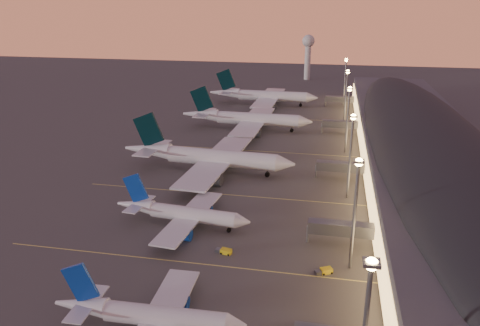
{
  "coord_description": "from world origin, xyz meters",
  "views": [
    {
      "loc": [
        29.75,
        -93.83,
        56.66
      ],
      "look_at": [
        2.0,
        45.0,
        7.0
      ],
      "focal_mm": 35.0,
      "sensor_mm": 36.0,
      "label": 1
    }
  ],
  "objects_px": {
    "airliner_narrow_south": "(149,315)",
    "airliner_wide_near": "(207,157)",
    "airliner_narrow_north": "(182,213)",
    "airliner_wide_mid": "(246,119)",
    "radar_tower": "(308,50)",
    "airliner_wide_far": "(263,96)",
    "baggage_tug_c": "(224,251)",
    "baggage_tug_d": "(324,271)"
  },
  "relations": [
    {
      "from": "airliner_narrow_south",
      "to": "baggage_tug_c",
      "type": "height_order",
      "value": "airliner_narrow_south"
    },
    {
      "from": "airliner_narrow_south",
      "to": "baggage_tug_c",
      "type": "distance_m",
      "value": 30.28
    },
    {
      "from": "airliner_narrow_south",
      "to": "airliner_wide_near",
      "type": "distance_m",
      "value": 83.58
    },
    {
      "from": "airliner_narrow_south",
      "to": "baggage_tug_d",
      "type": "xyz_separation_m",
      "value": [
        30.38,
        25.26,
        -2.79
      ]
    },
    {
      "from": "airliner_narrow_north",
      "to": "airliner_wide_far",
      "type": "bearing_deg",
      "value": 96.04
    },
    {
      "from": "airliner_narrow_north",
      "to": "radar_tower",
      "type": "xyz_separation_m",
      "value": [
        17.11,
        247.5,
        18.4
      ]
    },
    {
      "from": "airliner_wide_near",
      "to": "airliner_wide_far",
      "type": "bearing_deg",
      "value": 92.6
    },
    {
      "from": "airliner_narrow_north",
      "to": "airliner_narrow_south",
      "type": "bearing_deg",
      "value": -74.67
    },
    {
      "from": "airliner_wide_near",
      "to": "airliner_wide_far",
      "type": "xyz_separation_m",
      "value": [
        2.65,
        111.38,
        -0.01
      ]
    },
    {
      "from": "airliner_narrow_south",
      "to": "airliner_wide_far",
      "type": "relative_size",
      "value": 0.58
    },
    {
      "from": "airliner_narrow_north",
      "to": "airliner_wide_near",
      "type": "height_order",
      "value": "airliner_wide_near"
    },
    {
      "from": "airliner_wide_mid",
      "to": "baggage_tug_c",
      "type": "distance_m",
      "value": 111.75
    },
    {
      "from": "airliner_wide_near",
      "to": "baggage_tug_d",
      "type": "relative_size",
      "value": 15.07
    },
    {
      "from": "radar_tower",
      "to": "baggage_tug_d",
      "type": "xyz_separation_m",
      "value": [
        20.46,
        -263.36,
        -21.35
      ]
    },
    {
      "from": "airliner_narrow_south",
      "to": "airliner_narrow_north",
      "type": "relative_size",
      "value": 0.95
    },
    {
      "from": "airliner_narrow_south",
      "to": "baggage_tug_d",
      "type": "height_order",
      "value": "airliner_narrow_south"
    },
    {
      "from": "airliner_narrow_north",
      "to": "baggage_tug_c",
      "type": "xyz_separation_m",
      "value": [
        14.15,
        -11.79,
        -2.95
      ]
    },
    {
      "from": "airliner_wide_near",
      "to": "airliner_wide_mid",
      "type": "distance_m",
      "value": 57.27
    },
    {
      "from": "airliner_narrow_north",
      "to": "airliner_wide_near",
      "type": "relative_size",
      "value": 0.61
    },
    {
      "from": "airliner_wide_mid",
      "to": "airliner_wide_far",
      "type": "bearing_deg",
      "value": 92.26
    },
    {
      "from": "airliner_wide_mid",
      "to": "radar_tower",
      "type": "distance_m",
      "value": 150.75
    },
    {
      "from": "airliner_narrow_north",
      "to": "airliner_wide_near",
      "type": "bearing_deg",
      "value": 101.36
    },
    {
      "from": "airliner_wide_near",
      "to": "radar_tower",
      "type": "distance_m",
      "value": 207.66
    },
    {
      "from": "airliner_wide_near",
      "to": "baggage_tug_c",
      "type": "xyz_separation_m",
      "value": [
        18.49,
        -53.42,
        -4.57
      ]
    },
    {
      "from": "airliner_wide_far",
      "to": "baggage_tug_d",
      "type": "relative_size",
      "value": 15.02
    },
    {
      "from": "airliner_wide_near",
      "to": "airliner_wide_mid",
      "type": "height_order",
      "value": "airliner_wide_near"
    },
    {
      "from": "airliner_wide_mid",
      "to": "baggage_tug_d",
      "type": "height_order",
      "value": "airliner_wide_mid"
    },
    {
      "from": "baggage_tug_c",
      "to": "baggage_tug_d",
      "type": "distance_m",
      "value": 23.77
    },
    {
      "from": "airliner_narrow_south",
      "to": "radar_tower",
      "type": "height_order",
      "value": "radar_tower"
    },
    {
      "from": "radar_tower",
      "to": "airliner_narrow_south",
      "type": "bearing_deg",
      "value": -91.97
    },
    {
      "from": "baggage_tug_d",
      "to": "airliner_wide_mid",
      "type": "bearing_deg",
      "value": 81.52
    },
    {
      "from": "airliner_narrow_north",
      "to": "airliner_wide_mid",
      "type": "bearing_deg",
      "value": 96.09
    },
    {
      "from": "airliner_wide_near",
      "to": "radar_tower",
      "type": "xyz_separation_m",
      "value": [
        21.45,
        205.87,
        16.78
      ]
    },
    {
      "from": "airliner_wide_near",
      "to": "airliner_wide_far",
      "type": "distance_m",
      "value": 111.41
    },
    {
      "from": "airliner_narrow_south",
      "to": "airliner_narrow_north",
      "type": "xyz_separation_m",
      "value": [
        -7.19,
        41.13,
        0.16
      ]
    },
    {
      "from": "radar_tower",
      "to": "airliner_wide_near",
      "type": "bearing_deg",
      "value": -95.95
    },
    {
      "from": "radar_tower",
      "to": "airliner_narrow_north",
      "type": "bearing_deg",
      "value": -93.96
    },
    {
      "from": "airliner_wide_mid",
      "to": "airliner_wide_near",
      "type": "bearing_deg",
      "value": -91.45
    },
    {
      "from": "airliner_wide_mid",
      "to": "airliner_narrow_south",
      "type": "bearing_deg",
      "value": -84.86
    },
    {
      "from": "radar_tower",
      "to": "baggage_tug_c",
      "type": "distance_m",
      "value": 260.18
    },
    {
      "from": "airliner_narrow_south",
      "to": "baggage_tug_d",
      "type": "bearing_deg",
      "value": 38.16
    },
    {
      "from": "baggage_tug_c",
      "to": "airliner_wide_mid",
      "type": "bearing_deg",
      "value": 109.45
    }
  ]
}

